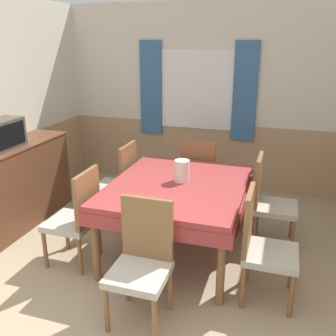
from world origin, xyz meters
TOP-DOWN VIEW (x-y plane):
  - wall_back at (-0.01, 3.68)m, footprint 4.42×0.09m
  - dining_table at (0.21, 1.71)m, footprint 1.32×1.57m
  - chair_left_far at (-0.66, 2.18)m, footprint 0.44×0.44m
  - chair_head_near at (0.21, 0.72)m, footprint 0.44×0.44m
  - chair_head_window at (0.21, 2.69)m, footprint 0.44×0.44m
  - chair_right_far at (1.07, 2.18)m, footprint 0.44×0.44m
  - chair_left_near at (-0.66, 1.23)m, footprint 0.44×0.44m
  - chair_right_near at (1.07, 1.23)m, footprint 0.44×0.44m
  - sideboard at (-1.77, 1.75)m, footprint 0.46×1.55m
  - tv at (-1.77, 1.62)m, footprint 0.29×0.49m
  - vase at (0.23, 1.78)m, footprint 0.15×0.15m

SIDE VIEW (x-z plane):
  - sideboard at x=-1.77m, z-range 0.01..0.98m
  - chair_left_far at x=-0.66m, z-range 0.02..1.00m
  - chair_head_near at x=0.21m, z-range 0.02..1.00m
  - chair_head_window at x=0.21m, z-range 0.02..1.00m
  - chair_right_far at x=1.07m, z-range 0.02..1.00m
  - chair_left_near at x=-0.66m, z-range 0.02..1.00m
  - chair_right_near at x=1.07m, z-range 0.02..1.00m
  - dining_table at x=0.21m, z-range 0.28..1.05m
  - vase at x=0.23m, z-range 0.77..0.99m
  - tv at x=-1.77m, z-range 0.97..1.30m
  - wall_back at x=-0.01m, z-range 0.01..2.61m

